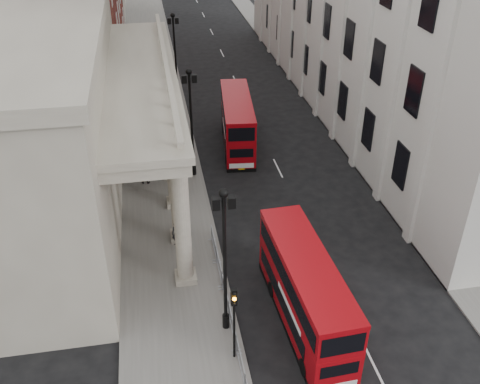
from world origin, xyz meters
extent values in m
cube|color=slate|center=(-3.00, 30.00, 0.06)|extent=(6.00, 140.00, 0.12)
cube|color=slate|center=(13.50, 30.00, 0.06)|extent=(3.00, 140.00, 0.12)
cube|color=slate|center=(-0.05, 30.00, 0.07)|extent=(0.20, 140.00, 0.14)
cube|color=gray|center=(-10.50, 18.00, 6.00)|extent=(9.00, 28.00, 12.00)
cylinder|color=black|center=(-0.60, 4.00, 0.52)|extent=(0.36, 0.36, 0.80)
cylinder|color=black|center=(-0.60, 4.00, 4.12)|extent=(0.18, 0.18, 8.00)
sphere|color=black|center=(-0.60, 4.00, 8.22)|extent=(0.44, 0.44, 0.44)
cube|color=black|center=(-0.25, 4.00, 7.72)|extent=(0.35, 0.35, 0.55)
cube|color=black|center=(-0.95, 4.00, 7.72)|extent=(0.35, 0.35, 0.55)
cylinder|color=black|center=(-0.60, 20.00, 0.52)|extent=(0.36, 0.36, 0.80)
cylinder|color=black|center=(-0.60, 20.00, 4.12)|extent=(0.18, 0.18, 8.00)
sphere|color=black|center=(-0.60, 20.00, 8.22)|extent=(0.44, 0.44, 0.44)
cube|color=black|center=(-0.25, 20.00, 7.72)|extent=(0.35, 0.35, 0.55)
cube|color=black|center=(-0.95, 20.00, 7.72)|extent=(0.35, 0.35, 0.55)
cylinder|color=black|center=(-0.60, 36.00, 0.52)|extent=(0.36, 0.36, 0.80)
cylinder|color=black|center=(-0.60, 36.00, 4.12)|extent=(0.18, 0.18, 8.00)
sphere|color=black|center=(-0.60, 36.00, 8.22)|extent=(0.44, 0.44, 0.44)
cube|color=black|center=(-0.25, 36.00, 7.72)|extent=(0.35, 0.35, 0.55)
cube|color=black|center=(-0.95, 36.00, 7.72)|extent=(0.35, 0.35, 0.55)
cylinder|color=black|center=(-0.50, 2.00, 1.82)|extent=(0.12, 0.12, 3.40)
cube|color=black|center=(-0.50, 2.00, 3.97)|extent=(0.28, 0.22, 0.90)
sphere|color=black|center=(-0.50, 1.87, 4.27)|extent=(0.18, 0.18, 0.18)
sphere|color=orange|center=(-0.50, 1.87, 3.97)|extent=(0.18, 0.18, 0.18)
sphere|color=black|center=(-0.50, 1.87, 3.67)|extent=(0.18, 0.18, 0.18)
cube|color=gray|center=(-0.35, 1.05, 0.67)|extent=(0.50, 2.30, 1.10)
cube|color=gray|center=(-0.35, 3.40, 0.67)|extent=(0.50, 2.30, 1.10)
cube|color=gray|center=(-0.35, 5.75, 0.67)|extent=(0.50, 2.30, 1.10)
cube|color=gray|center=(-0.35, 8.10, 0.67)|extent=(0.50, 2.30, 1.10)
cube|color=gray|center=(-0.35, 10.45, 0.67)|extent=(0.50, 2.30, 1.10)
cube|color=#A4070E|center=(3.44, 3.82, 1.21)|extent=(2.70, 9.52, 1.79)
cube|color=#A4070E|center=(3.44, 3.82, 3.07)|extent=(2.70, 9.52, 1.57)
cube|color=#A4070E|center=(3.44, 3.82, 3.97)|extent=(2.74, 9.56, 0.22)
cube|color=black|center=(3.44, 3.82, 0.16)|extent=(2.72, 9.52, 0.31)
cube|color=black|center=(3.44, 3.82, 1.44)|extent=(2.67, 7.73, 0.90)
cube|color=black|center=(3.44, 3.82, 3.16)|extent=(2.73, 8.99, 0.99)
cylinder|color=black|center=(2.59, 0.50, 0.45)|extent=(0.33, 0.91, 0.90)
cylinder|color=black|center=(4.61, 0.60, 0.45)|extent=(0.33, 0.91, 0.90)
cylinder|color=black|center=(2.32, 5.96, 0.45)|extent=(0.33, 0.91, 0.90)
cylinder|color=black|center=(4.34, 6.06, 0.45)|extent=(0.33, 0.91, 0.90)
cube|color=#9D070E|center=(3.54, 24.55, 1.22)|extent=(3.20, 9.67, 1.81)
cube|color=#9D070E|center=(3.54, 24.55, 3.10)|extent=(3.20, 9.67, 1.58)
cube|color=#9D070E|center=(3.54, 24.55, 4.00)|extent=(3.24, 9.71, 0.23)
cube|color=black|center=(3.54, 24.55, 0.16)|extent=(3.22, 9.67, 0.32)
cube|color=black|center=(3.54, 24.55, 1.45)|extent=(3.07, 7.88, 0.90)
cube|color=black|center=(3.54, 24.55, 3.19)|extent=(3.20, 9.13, 0.99)
cube|color=white|center=(3.06, 19.84, 0.59)|extent=(1.89, 0.24, 0.41)
cube|color=yellow|center=(3.06, 19.83, 0.29)|extent=(0.50, 0.09, 0.12)
cylinder|color=black|center=(2.19, 21.37, 0.45)|extent=(0.38, 0.93, 0.90)
cylinder|color=black|center=(4.22, 21.17, 0.45)|extent=(0.38, 0.93, 0.90)
cylinder|color=black|center=(2.75, 26.86, 0.45)|extent=(0.38, 0.93, 0.90)
cylinder|color=black|center=(4.78, 26.65, 0.45)|extent=(0.38, 0.93, 0.90)
imported|color=black|center=(-2.54, 11.42, 0.93)|extent=(0.60, 0.40, 1.61)
imported|color=black|center=(-4.36, 19.37, 0.96)|extent=(0.93, 0.80, 1.68)
imported|color=black|center=(-3.95, 21.25, 0.93)|extent=(0.85, 0.62, 1.61)
camera|label=1|loc=(-3.34, -15.54, 20.51)|focal=40.00mm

